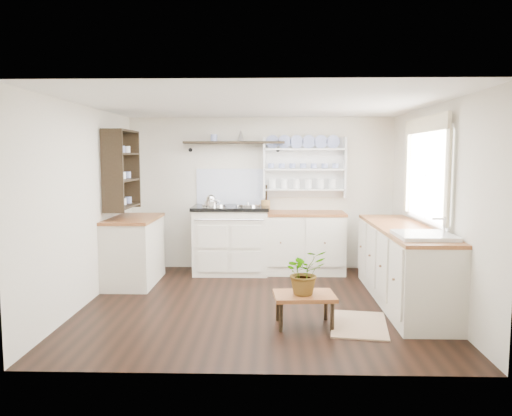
% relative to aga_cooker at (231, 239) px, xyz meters
% --- Properties ---
extents(floor, '(4.00, 3.80, 0.01)m').
position_rel_aga_cooker_xyz_m(floor, '(0.43, -1.57, -0.50)').
color(floor, black).
rests_on(floor, ground).
extents(wall_back, '(4.00, 0.02, 2.30)m').
position_rel_aga_cooker_xyz_m(wall_back, '(0.43, 0.33, 0.65)').
color(wall_back, beige).
rests_on(wall_back, ground).
extents(wall_right, '(0.02, 3.80, 2.30)m').
position_rel_aga_cooker_xyz_m(wall_right, '(2.43, -1.57, 0.65)').
color(wall_right, beige).
rests_on(wall_right, ground).
extents(wall_left, '(0.02, 3.80, 2.30)m').
position_rel_aga_cooker_xyz_m(wall_left, '(-1.57, -1.57, 0.65)').
color(wall_left, beige).
rests_on(wall_left, ground).
extents(ceiling, '(4.00, 3.80, 0.01)m').
position_rel_aga_cooker_xyz_m(ceiling, '(0.43, -1.57, 1.80)').
color(ceiling, white).
rests_on(ceiling, wall_back).
extents(window, '(0.08, 1.55, 1.22)m').
position_rel_aga_cooker_xyz_m(window, '(2.38, -1.42, 1.06)').
color(window, white).
rests_on(window, wall_right).
extents(aga_cooker, '(1.11, 0.77, 1.02)m').
position_rel_aga_cooker_xyz_m(aga_cooker, '(0.00, 0.00, 0.00)').
color(aga_cooker, silver).
rests_on(aga_cooker, floor).
extents(back_cabinets, '(1.27, 0.63, 0.90)m').
position_rel_aga_cooker_xyz_m(back_cabinets, '(1.03, 0.03, -0.04)').
color(back_cabinets, beige).
rests_on(back_cabinets, floor).
extents(right_cabinets, '(0.62, 2.43, 0.90)m').
position_rel_aga_cooker_xyz_m(right_cabinets, '(2.13, -1.47, -0.04)').
color(right_cabinets, beige).
rests_on(right_cabinets, floor).
extents(belfast_sink, '(0.55, 0.60, 0.45)m').
position_rel_aga_cooker_xyz_m(belfast_sink, '(2.13, -2.22, 0.30)').
color(belfast_sink, white).
rests_on(belfast_sink, right_cabinets).
extents(left_cabinets, '(0.62, 1.13, 0.90)m').
position_rel_aga_cooker_xyz_m(left_cabinets, '(-1.27, -0.67, -0.04)').
color(left_cabinets, beige).
rests_on(left_cabinets, floor).
extents(plate_rack, '(1.20, 0.22, 0.90)m').
position_rel_aga_cooker_xyz_m(plate_rack, '(1.08, 0.29, 1.05)').
color(plate_rack, white).
rests_on(plate_rack, wall_back).
extents(high_shelf, '(1.50, 0.29, 0.16)m').
position_rel_aga_cooker_xyz_m(high_shelf, '(0.03, 0.21, 1.40)').
color(high_shelf, black).
rests_on(high_shelf, wall_back).
extents(left_shelving, '(0.28, 0.80, 1.05)m').
position_rel_aga_cooker_xyz_m(left_shelving, '(-1.41, -0.67, 1.05)').
color(left_shelving, black).
rests_on(left_shelving, wall_left).
extents(kettle, '(0.19, 0.19, 0.23)m').
position_rel_aga_cooker_xyz_m(kettle, '(-0.28, -0.12, 0.54)').
color(kettle, silver).
rests_on(kettle, aga_cooker).
extents(utensil_crock, '(0.13, 0.13, 0.16)m').
position_rel_aga_cooker_xyz_m(utensil_crock, '(0.50, 0.11, 0.49)').
color(utensil_crock, olive).
rests_on(utensil_crock, back_cabinets).
extents(center_table, '(0.64, 0.48, 0.33)m').
position_rel_aga_cooker_xyz_m(center_table, '(0.92, -2.32, -0.22)').
color(center_table, brown).
rests_on(center_table, floor).
extents(potted_plant, '(0.51, 0.48, 0.46)m').
position_rel_aga_cooker_xyz_m(potted_plant, '(0.92, -2.32, 0.06)').
color(potted_plant, '#3F7233').
rests_on(potted_plant, center_table).
extents(floor_rug, '(0.67, 0.92, 0.02)m').
position_rel_aga_cooker_xyz_m(floor_rug, '(1.48, -2.30, -0.50)').
color(floor_rug, '#957356').
rests_on(floor_rug, floor).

